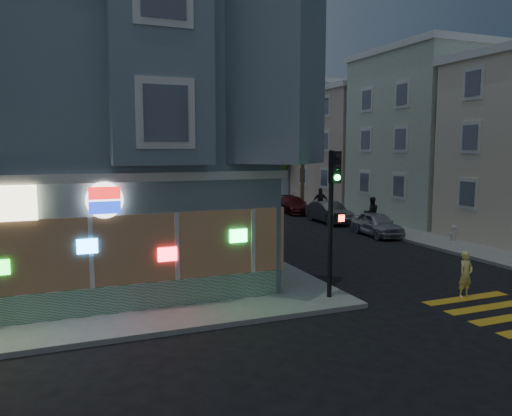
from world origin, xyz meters
TOP-DOWN VIEW (x-y plane):
  - ground at (0.00, 0.00)m, footprint 120.00×120.00m
  - sidewalk_ne at (23.00, 23.00)m, footprint 24.00×42.00m
  - corner_building at (-6.00, 10.98)m, footprint 14.60×14.60m
  - row_house_b at (19.50, 16.00)m, footprint 12.00×8.60m
  - row_house_c at (19.50, 25.00)m, footprint 12.00×8.60m
  - row_house_d at (19.50, 34.00)m, footprint 12.00×8.60m
  - utility_pole at (12.00, 24.00)m, footprint 2.20×0.30m
  - street_tree_near at (12.20, 30.00)m, footprint 3.00×3.00m
  - street_tree_far at (12.20, 38.00)m, footprint 3.00×3.00m
  - running_child at (6.59, 1.80)m, footprint 0.59×0.43m
  - pedestrian_a at (11.30, 13.82)m, footprint 1.07×0.94m
  - pedestrian_b at (11.30, 19.85)m, footprint 1.20×0.70m
  - parked_car_a at (10.70, 12.42)m, footprint 1.85×3.93m
  - parked_car_b at (10.70, 17.62)m, footprint 1.55×4.18m
  - parked_car_c at (10.69, 22.82)m, footprint 2.03×4.31m
  - parked_car_d at (9.29, 28.02)m, footprint 2.26×4.71m
  - traffic_signal at (2.27, 2.92)m, footprint 0.54×0.52m
  - fire_hydrant at (13.00, 9.13)m, footprint 0.46×0.27m

SIDE VIEW (x-z plane):
  - ground at x=0.00m, z-range 0.00..0.00m
  - sidewalk_ne at x=23.00m, z-range 0.00..0.15m
  - fire_hydrant at x=13.00m, z-range 0.17..0.97m
  - parked_car_c at x=10.69m, z-range 0.00..1.22m
  - parked_car_d at x=9.29m, z-range 0.00..1.30m
  - parked_car_a at x=10.70m, z-range 0.00..1.30m
  - parked_car_b at x=10.70m, z-range 0.00..1.37m
  - running_child at x=6.59m, z-range 0.00..1.51m
  - pedestrian_a at x=11.30m, z-range 0.15..2.01m
  - pedestrian_b at x=11.30m, z-range 0.15..2.06m
  - traffic_signal at x=2.27m, z-range 0.96..5.56m
  - street_tree_near at x=12.20m, z-range 1.29..6.59m
  - street_tree_far at x=12.20m, z-range 1.29..6.59m
  - row_house_c at x=19.50m, z-range 0.15..9.15m
  - utility_pole at x=12.00m, z-range 0.30..9.30m
  - row_house_b at x=19.50m, z-range 0.15..10.65m
  - row_house_d at x=19.50m, z-range 0.15..10.65m
  - corner_building at x=-6.00m, z-range 0.12..11.52m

